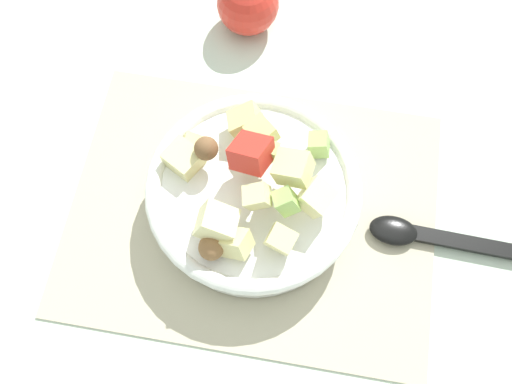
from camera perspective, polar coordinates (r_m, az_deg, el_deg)
name	(u,v)px	position (r m, az deg, el deg)	size (l,w,h in m)	color
ground_plane	(253,212)	(0.68, -0.32, -2.00)	(2.40, 2.40, 0.00)	silver
placemat	(253,211)	(0.68, -0.32, -1.92)	(0.44, 0.33, 0.01)	#BCB299
salad_bowl	(255,193)	(0.65, -0.07, -0.14)	(0.24, 0.24, 0.13)	white
serving_spoon	(425,236)	(0.69, 16.57, -4.27)	(0.20, 0.04, 0.01)	black
whole_apple	(248,4)	(0.79, -0.82, 18.38)	(0.08, 0.08, 0.10)	red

